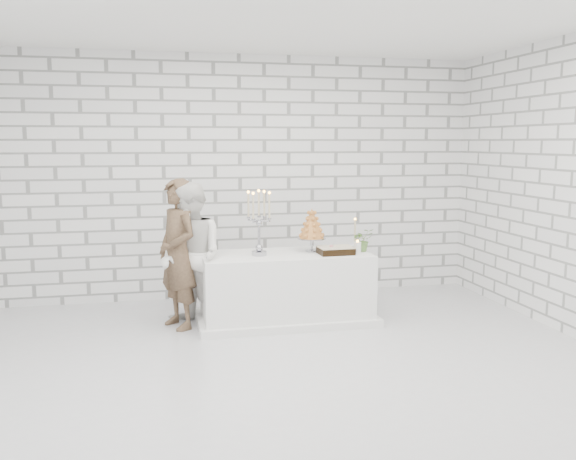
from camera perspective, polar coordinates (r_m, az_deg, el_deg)
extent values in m
cube|color=silver|center=(5.51, -0.62, -12.38)|extent=(6.00, 5.00, 0.01)
cube|color=white|center=(5.27, -0.67, 19.82)|extent=(6.00, 5.00, 0.01)
cube|color=white|center=(7.64, -4.50, 4.89)|extent=(6.00, 0.01, 3.00)
cube|color=white|center=(2.80, 9.90, -0.95)|extent=(6.00, 0.01, 3.00)
cube|color=white|center=(6.65, -0.19, -5.39)|extent=(1.80, 0.80, 0.75)
imported|color=#463427|center=(6.46, -10.25, -2.22)|extent=(0.60, 0.68, 1.57)
imported|color=white|center=(6.43, -9.02, -2.39)|extent=(0.88, 0.94, 1.53)
cube|color=black|center=(6.56, 4.47, -1.90)|extent=(0.37, 0.27, 0.08)
cylinder|color=white|center=(6.65, 6.50, -1.62)|extent=(0.10, 0.10, 0.12)
cylinder|color=beige|center=(6.94, 6.27, -0.37)|extent=(0.07, 0.07, 0.32)
imported|color=#3B6C34|center=(6.74, 6.96, -0.92)|extent=(0.25, 0.23, 0.25)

